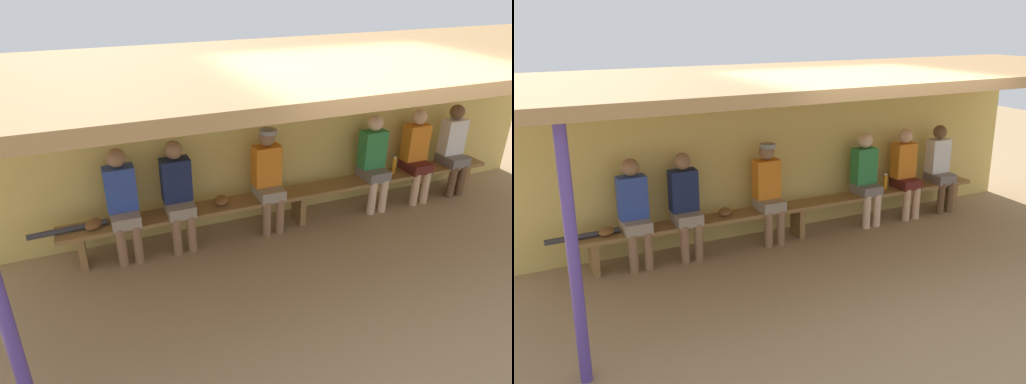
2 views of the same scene
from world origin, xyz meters
TOP-DOWN VIEW (x-y plane):
  - ground_plane at (0.00, 0.00)m, footprint 24.00×24.00m
  - back_wall at (0.00, 2.00)m, footprint 8.00×0.20m
  - dugout_roof at (0.00, 0.70)m, footprint 8.00×2.80m
  - support_post at (-3.20, -0.55)m, footprint 0.10×0.10m
  - bench at (0.00, 1.55)m, footprint 6.00×0.36m
  - player_middle at (2.51, 1.55)m, footprint 0.34×0.42m
  - player_near_post at (-2.23, 1.55)m, footprint 0.34×0.42m
  - player_in_red at (-1.60, 1.55)m, footprint 0.34×0.42m
  - player_in_white at (1.12, 1.55)m, footprint 0.34×0.42m
  - player_shirtless_tan at (1.84, 1.55)m, footprint 0.34×0.42m
  - player_rightmost at (-0.45, 1.55)m, footprint 0.34×0.42m
  - water_bottle_clear at (1.49, 1.57)m, footprint 0.06×0.06m
  - baseball_glove_worn at (-1.07, 1.58)m, footprint 0.25×0.29m
  - baseball_glove_dark_brown at (-2.58, 1.55)m, footprint 0.28×0.29m
  - baseball_bat at (-2.85, 1.55)m, footprint 0.85×0.12m

SIDE VIEW (x-z plane):
  - ground_plane at x=0.00m, z-range 0.00..0.00m
  - bench at x=0.00m, z-range 0.16..0.62m
  - baseball_bat at x=-2.85m, z-range 0.46..0.53m
  - baseball_glove_worn at x=-1.07m, z-range 0.46..0.55m
  - baseball_glove_dark_brown at x=-2.58m, z-range 0.46..0.55m
  - water_bottle_clear at x=1.49m, z-range 0.45..0.70m
  - player_middle at x=2.51m, z-range 0.06..1.40m
  - player_near_post at x=-2.23m, z-range 0.06..1.40m
  - player_in_red at x=-1.60m, z-range 0.06..1.40m
  - player_in_white at x=1.12m, z-range 0.06..1.40m
  - player_shirtless_tan at x=1.84m, z-range 0.06..1.40m
  - player_rightmost at x=-0.45m, z-range 0.07..1.42m
  - back_wall at x=0.00m, z-range 0.00..2.20m
  - support_post at x=-3.20m, z-range 0.00..2.20m
  - dugout_roof at x=0.00m, z-range 2.20..2.32m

